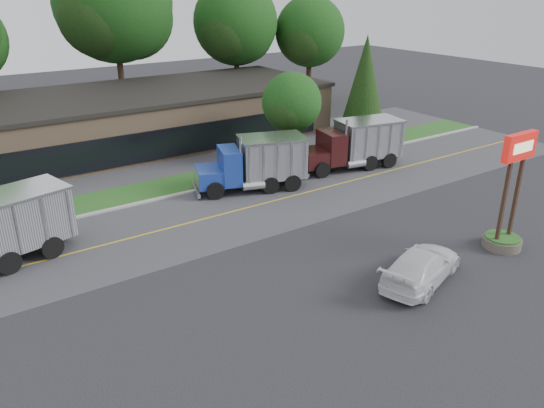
{
  "coord_description": "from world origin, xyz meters",
  "views": [
    {
      "loc": [
        -12.59,
        -15.82,
        12.45
      ],
      "look_at": [
        1.61,
        5.15,
        1.8
      ],
      "focal_mm": 35.0,
      "sensor_mm": 36.0,
      "label": 1
    }
  ],
  "objects_px": {
    "bilo_sign": "(508,210)",
    "dump_truck_maroon": "(356,143)",
    "dump_truck_blue": "(257,162)",
    "rally_car": "(421,266)"
  },
  "relations": [
    {
      "from": "dump_truck_maroon",
      "to": "rally_car",
      "type": "relative_size",
      "value": 1.51
    },
    {
      "from": "dump_truck_blue",
      "to": "dump_truck_maroon",
      "type": "distance_m",
      "value": 8.17
    },
    {
      "from": "bilo_sign",
      "to": "dump_truck_maroon",
      "type": "relative_size",
      "value": 0.75
    },
    {
      "from": "bilo_sign",
      "to": "rally_car",
      "type": "height_order",
      "value": "bilo_sign"
    },
    {
      "from": "bilo_sign",
      "to": "rally_car",
      "type": "xyz_separation_m",
      "value": [
        -6.0,
        0.06,
        -1.26
      ]
    },
    {
      "from": "dump_truck_blue",
      "to": "dump_truck_maroon",
      "type": "bearing_deg",
      "value": -163.95
    },
    {
      "from": "dump_truck_blue",
      "to": "rally_car",
      "type": "distance_m",
      "value": 13.92
    },
    {
      "from": "bilo_sign",
      "to": "dump_truck_blue",
      "type": "distance_m",
      "value": 15.09
    },
    {
      "from": "dump_truck_maroon",
      "to": "dump_truck_blue",
      "type": "bearing_deg",
      "value": 8.97
    },
    {
      "from": "bilo_sign",
      "to": "dump_truck_blue",
      "type": "xyz_separation_m",
      "value": [
        -5.77,
        13.94,
        -0.22
      ]
    }
  ]
}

